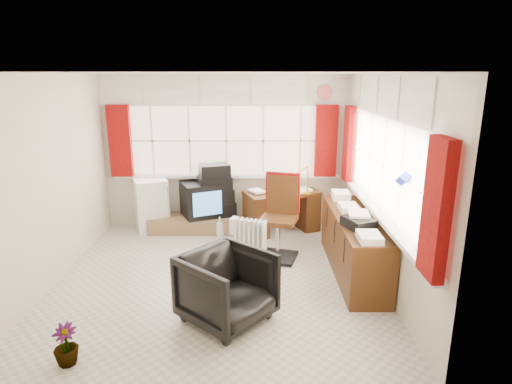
# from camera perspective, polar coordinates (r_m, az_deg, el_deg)

# --- Properties ---
(ground) EXTENTS (4.00, 4.00, 0.00)m
(ground) POSITION_cam_1_polar(r_m,az_deg,el_deg) (5.52, -5.03, -11.40)
(ground) COLOR beige
(ground) RESTS_ON ground
(room_walls) EXTENTS (4.00, 4.00, 4.00)m
(room_walls) POSITION_cam_1_polar(r_m,az_deg,el_deg) (5.03, -5.43, 4.04)
(room_walls) COLOR beige
(room_walls) RESTS_ON ground
(window_back) EXTENTS (3.70, 0.12, 3.60)m
(window_back) POSITION_cam_1_polar(r_m,az_deg,el_deg) (7.04, -3.90, 2.72)
(window_back) COLOR beige
(window_back) RESTS_ON room_walls
(window_right) EXTENTS (0.12, 3.70, 3.60)m
(window_right) POSITION_cam_1_polar(r_m,az_deg,el_deg) (5.36, 15.93, -1.92)
(window_right) COLOR beige
(window_right) RESTS_ON room_walls
(curtains) EXTENTS (3.83, 3.83, 1.15)m
(curtains) POSITION_cam_1_polar(r_m,az_deg,el_deg) (5.95, 4.35, 5.37)
(curtains) COLOR #961108
(curtains) RESTS_ON room_walls
(overhead_cabinets) EXTENTS (3.98, 3.98, 0.48)m
(overhead_cabinets) POSITION_cam_1_polar(r_m,az_deg,el_deg) (5.92, 5.01, 13.06)
(overhead_cabinets) COLOR white
(overhead_cabinets) RESTS_ON room_walls
(desk) EXTENTS (1.30, 0.97, 0.72)m
(desk) POSITION_cam_1_polar(r_m,az_deg,el_deg) (6.95, 3.45, -2.29)
(desk) COLOR #492D11
(desk) RESTS_ON ground
(desk_lamp) EXTENTS (0.19, 0.17, 0.45)m
(desk_lamp) POSITION_cam_1_polar(r_m,az_deg,el_deg) (6.68, 6.91, 2.32)
(desk_lamp) COLOR #DFBB09
(desk_lamp) RESTS_ON desk
(task_chair) EXTENTS (0.61, 0.64, 1.18)m
(task_chair) POSITION_cam_1_polar(r_m,az_deg,el_deg) (5.95, 3.29, -2.84)
(task_chair) COLOR black
(task_chair) RESTS_ON ground
(office_chair) EXTENTS (1.14, 1.14, 0.75)m
(office_chair) POSITION_cam_1_polar(r_m,az_deg,el_deg) (4.50, -3.87, -12.59)
(office_chair) COLOR black
(office_chair) RESTS_ON ground
(radiator) EXTENTS (0.46, 0.32, 0.65)m
(radiator) POSITION_cam_1_polar(r_m,az_deg,el_deg) (5.75, -0.76, -7.33)
(radiator) COLOR white
(radiator) RESTS_ON ground
(credenza) EXTENTS (0.50, 2.00, 0.85)m
(credenza) POSITION_cam_1_polar(r_m,az_deg,el_deg) (5.67, 12.87, -6.69)
(credenza) COLOR #492D11
(credenza) RESTS_ON ground
(file_tray) EXTENTS (0.40, 0.44, 0.12)m
(file_tray) POSITION_cam_1_polar(r_m,az_deg,el_deg) (5.15, 13.51, -4.01)
(file_tray) COLOR black
(file_tray) RESTS_ON credenza
(tv_bench) EXTENTS (1.40, 0.50, 0.25)m
(tv_bench) POSITION_cam_1_polar(r_m,az_deg,el_deg) (7.11, -8.33, -4.16)
(tv_bench) COLOR #8B6745
(tv_bench) RESTS_ON ground
(crt_tv) EXTENTS (0.78, 0.75, 0.56)m
(crt_tv) POSITION_cam_1_polar(r_m,az_deg,el_deg) (7.01, -7.19, -0.94)
(crt_tv) COLOR black
(crt_tv) RESTS_ON tv_bench
(hifi_stack) EXTENTS (0.71, 0.56, 0.85)m
(hifi_stack) POSITION_cam_1_polar(r_m,az_deg,el_deg) (6.97, -5.50, -0.07)
(hifi_stack) COLOR black
(hifi_stack) RESTS_ON tv_bench
(mini_fridge) EXTENTS (0.65, 0.65, 0.85)m
(mini_fridge) POSITION_cam_1_polar(r_m,az_deg,el_deg) (7.23, -13.76, -1.62)
(mini_fridge) COLOR white
(mini_fridge) RESTS_ON ground
(spray_bottle_a) EXTENTS (0.13, 0.14, 0.31)m
(spray_bottle_a) POSITION_cam_1_polar(r_m,az_deg,el_deg) (6.82, -4.84, -4.61)
(spray_bottle_a) COLOR silver
(spray_bottle_a) RESTS_ON ground
(spray_bottle_b) EXTENTS (0.10, 0.10, 0.21)m
(spray_bottle_b) POSITION_cam_1_polar(r_m,az_deg,el_deg) (6.02, -6.00, -8.00)
(spray_bottle_b) COLOR #8CD1CD
(spray_bottle_b) RESTS_ON ground
(flower_vase) EXTENTS (0.24, 0.24, 0.38)m
(flower_vase) POSITION_cam_1_polar(r_m,az_deg,el_deg) (4.32, -24.04, -18.11)
(flower_vase) COLOR black
(flower_vase) RESTS_ON ground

